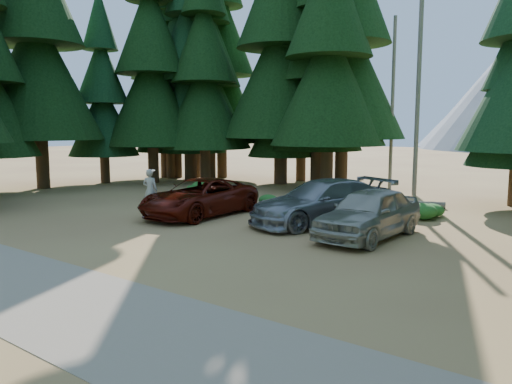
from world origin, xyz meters
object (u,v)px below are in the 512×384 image
red_pickup (200,197)px  log_right (391,203)px  frisbee_player (150,190)px  silver_minivan_right (369,213)px  silver_minivan_center (322,202)px  log_mid (386,202)px  log_left (304,206)px

red_pickup → log_right: (5.50, 7.21, -0.62)m
red_pickup → frisbee_player: (-1.51, -1.36, 0.33)m
red_pickup → silver_minivan_right: 7.46m
silver_minivan_right → silver_minivan_center: bearing=157.6°
silver_minivan_right → frisbee_player: bearing=-166.9°
frisbee_player → silver_minivan_right: bearing=168.5°
log_mid → log_right: (0.43, -0.42, 0.02)m
silver_minivan_center → silver_minivan_right: (2.40, -1.11, -0.01)m
silver_minivan_center → log_mid: bearing=113.7°
frisbee_player → log_mid: 11.18m
log_left → silver_minivan_right: bearing=-69.2°
silver_minivan_center → log_left: 3.72m
red_pickup → log_left: bearing=55.9°
frisbee_player → silver_minivan_center: bearing=-179.1°
silver_minivan_right → log_left: (-4.86, 3.80, -0.70)m
frisbee_player → log_left: 6.92m
log_mid → log_right: bearing=-14.0°
log_mid → red_pickup: bearing=-93.2°
red_pickup → silver_minivan_right: (7.46, 0.32, 0.07)m
frisbee_player → red_pickup: bearing=-160.2°
frisbee_player → log_right: (7.01, 8.57, -0.95)m
log_mid → silver_minivan_right: bearing=-41.5°
frisbee_player → log_left: (4.11, 5.49, -0.96)m
silver_minivan_center → log_right: 5.84m
log_left → log_mid: 4.29m
log_left → red_pickup: bearing=-153.3°
silver_minivan_center → silver_minivan_right: silver_minivan_center is taller
silver_minivan_right → frisbee_player: size_ratio=2.80×
frisbee_player → log_left: bearing=-149.0°
log_left → frisbee_player: bearing=-158.0°
silver_minivan_right → log_left: silver_minivan_right is taller
red_pickup → log_mid: bearing=54.5°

